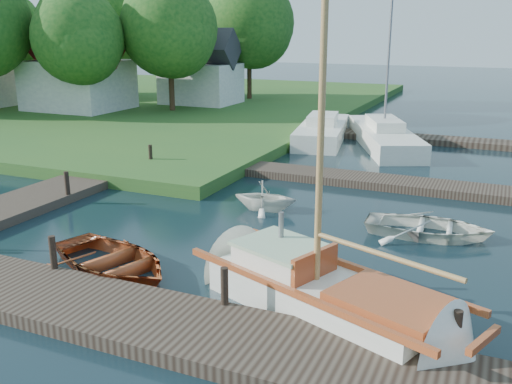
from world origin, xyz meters
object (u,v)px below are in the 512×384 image
at_px(sailboat, 330,299).
at_px(tree_4, 107,19).
at_px(house_a, 77,72).
at_px(marina_boat_1, 384,135).
at_px(house_c, 201,74).
at_px(mooring_post_3, 457,332).
at_px(tender_c, 429,224).
at_px(marina_boat_0, 322,130).
at_px(tender_b, 265,194).
at_px(mooring_post_1, 53,252).
at_px(mooring_post_5, 151,154).
at_px(tree_2, 78,37).
at_px(tree_5, 8,32).
at_px(mooring_post_4, 67,183).
at_px(tree_3, 170,27).
at_px(mooring_post_2, 225,286).
at_px(tree_7, 250,22).
at_px(dinghy, 111,256).

bearing_deg(sailboat, tree_4, 155.83).
bearing_deg(house_a, sailboat, -40.48).
distance_m(marina_boat_1, house_c, 16.88).
height_order(mooring_post_3, house_a, house_a).
relative_size(sailboat, tender_c, 2.78).
bearing_deg(marina_boat_0, tender_b, 178.17).
bearing_deg(house_c, marina_boat_0, -33.68).
height_order(mooring_post_1, tender_b, mooring_post_1).
bearing_deg(mooring_post_5, tree_2, 140.55).
bearing_deg(tender_c, tree_5, 58.48).
bearing_deg(tender_c, house_a, 56.24).
distance_m(marina_boat_1, tree_5, 31.74).
bearing_deg(tree_5, tree_2, -26.57).
bearing_deg(mooring_post_3, mooring_post_4, 158.96).
bearing_deg(tree_2, marina_boat_1, 0.38).
bearing_deg(tree_4, marina_boat_0, -21.61).
xyz_separation_m(mooring_post_5, house_c, (-7.00, 17.00, 1.88)).
height_order(mooring_post_3, tree_3, tree_3).
bearing_deg(house_a, marina_boat_0, -5.51).
distance_m(mooring_post_2, mooring_post_5, 13.12).
bearing_deg(tree_4, tree_5, -165.96).
relative_size(mooring_post_2, house_c, 0.15).
bearing_deg(tree_4, marina_boat_1, -19.05).
bearing_deg(house_c, mooring_post_4, -72.35).
height_order(house_a, tree_7, tree_7).
height_order(mooring_post_3, house_c, house_c).
height_order(tender_c, tree_4, tree_4).
bearing_deg(tree_3, tender_c, -41.33).
height_order(marina_boat_1, house_c, marina_boat_1).
relative_size(dinghy, marina_boat_1, 0.41).
distance_m(mooring_post_3, tender_c, 6.75).
bearing_deg(marina_boat_1, tree_3, 51.79).
height_order(tender_c, tree_3, tree_3).
distance_m(mooring_post_5, house_c, 18.48).
distance_m(sailboat, tree_5, 41.49).
relative_size(house_c, tree_7, 0.56).
distance_m(marina_boat_1, tree_2, 19.39).
relative_size(tree_2, tree_7, 0.83).
bearing_deg(mooring_post_5, tree_7, 103.36).
xyz_separation_m(tender_c, house_a, (-24.69, 14.39, 2.60)).
height_order(house_a, tree_5, tree_5).
height_order(sailboat, tender_b, sailboat).
height_order(mooring_post_1, tree_3, tree_3).
distance_m(mooring_post_3, marina_boat_0, 21.08).
bearing_deg(tree_5, marina_boat_1, -10.80).
height_order(mooring_post_5, marina_boat_0, marina_boat_0).
bearing_deg(house_a, mooring_post_4, -50.91).
relative_size(sailboat, house_c, 1.86).
xyz_separation_m(marina_boat_0, tree_3, (-11.54, 3.74, 5.23)).
bearing_deg(mooring_post_1, dinghy, 46.12).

